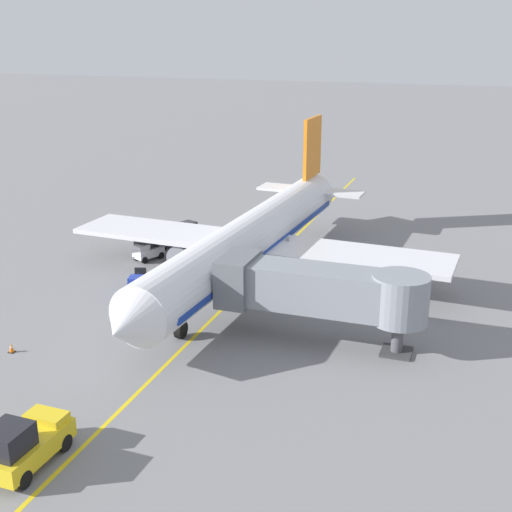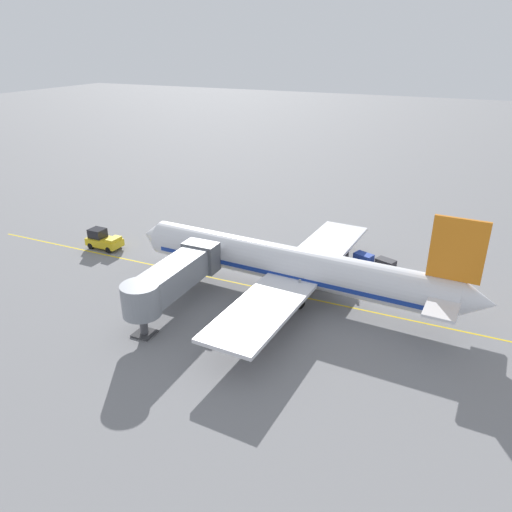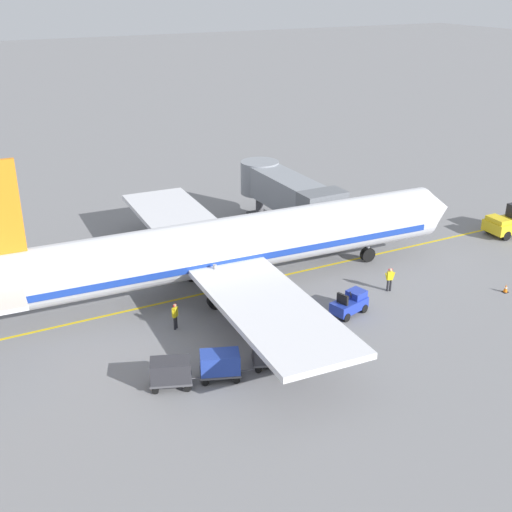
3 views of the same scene
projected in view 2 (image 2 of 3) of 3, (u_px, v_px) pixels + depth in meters
ground_plane at (286, 293)px, 49.99m from camera, size 400.00×400.00×0.00m
gate_lead_in_line at (286, 293)px, 49.99m from camera, size 0.24×80.00×0.01m
parked_airliner at (293, 266)px, 48.56m from camera, size 30.23×37.33×10.63m
jet_bridge at (172, 278)px, 45.62m from camera, size 12.72×3.50×4.98m
pushback_tractor at (103, 240)px, 60.46m from camera, size 2.31×4.46×2.40m
baggage_tug_lead at (270, 254)px, 57.31m from camera, size 1.84×2.73×1.62m
baggage_tug_trailing at (333, 255)px, 57.07m from camera, size 2.11×2.77×1.62m
baggage_cart_front at (338, 254)px, 56.93m from camera, size 1.99×2.95×1.58m
baggage_cart_second_in_train at (363, 259)px, 55.57m from camera, size 1.99×2.95×1.58m
baggage_cart_third_in_train at (385, 265)px, 54.15m from camera, size 1.99×2.95×1.58m
ground_crew_wing_walker at (351, 281)px, 50.39m from camera, size 0.56×0.59×1.69m
ground_crew_loader at (232, 251)px, 57.66m from camera, size 0.35×0.71×1.69m
ground_crew_marshaller at (293, 272)px, 52.49m from camera, size 0.68×0.41×1.69m
safety_cone_nose_left at (199, 236)px, 63.79m from camera, size 0.36×0.36×0.59m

